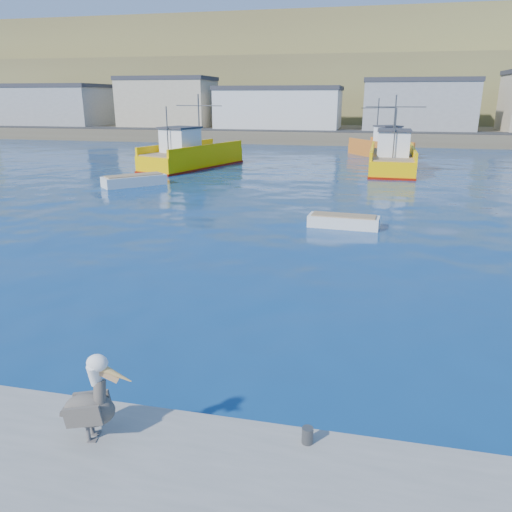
# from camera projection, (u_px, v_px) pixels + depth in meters

# --- Properties ---
(ground) EXTENTS (260.00, 260.00, 0.00)m
(ground) POSITION_uv_depth(u_px,v_px,m) (205.00, 355.00, 12.57)
(ground) COLOR navy
(ground) RESTS_ON ground
(dock_bollards) EXTENTS (36.20, 0.20, 0.30)m
(dock_bollards) POSITION_uv_depth(u_px,v_px,m) (176.00, 417.00, 9.08)
(dock_bollards) COLOR #4C4C4C
(dock_bollards) RESTS_ON dock
(far_shore) EXTENTS (200.00, 81.00, 24.00)m
(far_shore) POSITION_uv_depth(u_px,v_px,m) (357.00, 84.00, 111.31)
(far_shore) COLOR brown
(far_shore) RESTS_ON ground
(trawler_yellow_a) EXTENTS (7.15, 11.83, 6.51)m
(trawler_yellow_a) POSITION_uv_depth(u_px,v_px,m) (191.00, 156.00, 45.42)
(trawler_yellow_a) COLOR #FFBF00
(trawler_yellow_a) RESTS_ON ground
(trawler_yellow_b) EXTENTS (5.08, 10.78, 6.44)m
(trawler_yellow_b) POSITION_uv_depth(u_px,v_px,m) (392.00, 160.00, 43.20)
(trawler_yellow_b) COLOR #FFBF00
(trawler_yellow_b) RESTS_ON ground
(boat_orange) EXTENTS (6.99, 8.48, 6.06)m
(boat_orange) POSITION_uv_depth(u_px,v_px,m) (381.00, 147.00, 53.74)
(boat_orange) COLOR #CC661D
(boat_orange) RESTS_ON ground
(skiff_left) EXTENTS (4.25, 4.31, 0.98)m
(skiff_left) POSITION_uv_depth(u_px,v_px,m) (134.00, 181.00, 36.35)
(skiff_left) COLOR silver
(skiff_left) RESTS_ON ground
(skiff_mid) EXTENTS (3.55, 1.48, 0.75)m
(skiff_mid) POSITION_uv_depth(u_px,v_px,m) (343.00, 222.00, 24.82)
(skiff_mid) COLOR silver
(skiff_mid) RESTS_ON ground
(pelican) EXTENTS (1.32, 0.68, 1.63)m
(pelican) POSITION_uv_depth(u_px,v_px,m) (91.00, 403.00, 8.55)
(pelican) COLOR #595451
(pelican) RESTS_ON dock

